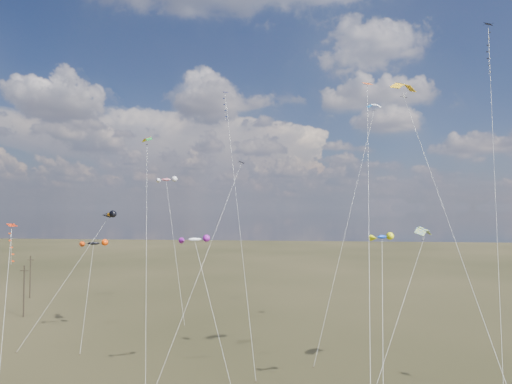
# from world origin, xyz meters

# --- Properties ---
(utility_pole_near) EXTENTS (1.40, 0.20, 8.00)m
(utility_pole_near) POSITION_xyz_m (-38.00, 30.00, 4.09)
(utility_pole_near) COLOR black
(utility_pole_near) RESTS_ON ground
(utility_pole_far) EXTENTS (1.40, 0.20, 8.00)m
(utility_pole_far) POSITION_xyz_m (-46.00, 44.00, 4.09)
(utility_pole_far) COLOR black
(utility_pole_far) RESTS_ON ground
(diamond_black_high) EXTENTS (7.87, 21.44, 38.81)m
(diamond_black_high) POSITION_xyz_m (26.90, 16.74, 33.37)
(diamond_black_high) COLOR black
(diamond_black_high) RESTS_ON ground
(diamond_navy_tall) EXTENTS (7.03, 18.73, 33.57)m
(diamond_navy_tall) POSITION_xyz_m (-4.71, 24.17, 28.80)
(diamond_navy_tall) COLOR #0E1451
(diamond_navy_tall) RESTS_ON ground
(diamond_black_mid) EXTENTS (6.33, 16.60, 23.24)m
(diamond_black_mid) POSITION_xyz_m (-4.24, 16.72, 15.73)
(diamond_black_mid) COLOR black
(diamond_black_mid) RESTS_ON ground
(diamond_red_low) EXTENTS (6.84, 11.19, 15.30)m
(diamond_red_low) POSITION_xyz_m (-26.33, 9.85, 12.43)
(diamond_red_low) COLOR #B7270A
(diamond_red_low) RESTS_ON ground
(diamond_orange_center) EXTENTS (3.00, 19.80, 29.11)m
(diamond_orange_center) POSITION_xyz_m (11.18, 0.37, 19.28)
(diamond_orange_center) COLOR #E44E16
(diamond_orange_center) RESTS_ON ground
(parafoil_yellow) EXTENTS (4.84, 22.21, 29.76)m
(parafoil_yellow) POSITION_xyz_m (15.62, 7.91, 28.98)
(parafoil_yellow) COLOR yellow
(parafoil_yellow) RESTS_ON ground
(parafoil_blue_white) EXTENTS (10.49, 20.28, 33.04)m
(parafoil_blue_white) POSITION_xyz_m (16.10, 31.81, 32.20)
(parafoil_blue_white) COLOR #1F71BB
(parafoil_blue_white) RESTS_ON ground
(parafoil_striped) EXTENTS (8.60, 12.18, 15.57)m
(parafoil_striped) POSITION_xyz_m (17.85, 10.44, 14.90)
(parafoil_striped) COLOR #E6ED11
(parafoil_striped) RESTS_ON ground
(parafoil_tricolor) EXTENTS (7.01, 17.29, 26.25)m
(parafoil_tricolor) POSITION_xyz_m (-13.59, 17.30, 25.50)
(parafoil_tricolor) COLOR yellow
(parafoil_tricolor) RESTS_ON ground
(novelty_black_orange) EXTENTS (4.13, 9.31, 12.77)m
(novelty_black_orange) POSITION_xyz_m (-22.47, 21.51, 12.25)
(novelty_black_orange) COLOR black
(novelty_black_orange) RESTS_ON ground
(novelty_orange_black) EXTENTS (8.15, 11.17, 16.71)m
(novelty_orange_black) POSITION_xyz_m (-21.07, 23.16, 16.10)
(novelty_orange_black) COLOR orange
(novelty_orange_black) RESTS_ON ground
(novelty_white_purple) EXTENTS (7.01, 8.50, 14.34)m
(novelty_white_purple) POSITION_xyz_m (-4.84, 7.07, 13.86)
(novelty_white_purple) COLOR silver
(novelty_white_purple) RESTS_ON ground
(novelty_redwhite_stripe) EXTENTS (8.12, 11.82, 22.47)m
(novelty_redwhite_stripe) POSITION_xyz_m (-17.87, 38.50, 21.84)
(novelty_redwhite_stripe) COLOR red
(novelty_redwhite_stripe) RESTS_ON ground
(novelty_blue_yellow) EXTENTS (3.06, 13.46, 14.88)m
(novelty_blue_yellow) POSITION_xyz_m (12.77, 3.92, 14.38)
(novelty_blue_yellow) COLOR #0F3CC9
(novelty_blue_yellow) RESTS_ON ground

